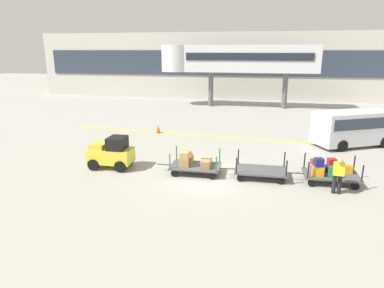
{
  "coord_description": "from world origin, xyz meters",
  "views": [
    {
      "loc": [
        2.24,
        -14.34,
        5.61
      ],
      "look_at": [
        -0.74,
        0.28,
        1.43
      ],
      "focal_mm": 31.59,
      "sensor_mm": 36.0,
      "label": 1
    }
  ],
  "objects": [
    {
      "name": "ground_plane",
      "position": [
        0.0,
        0.0,
        0.0
      ],
      "size": [
        120.0,
        120.0,
        0.0
      ],
      "primitive_type": "plane",
      "color": "#9E9B91"
    },
    {
      "name": "apron_lead_line",
      "position": [
        -1.27,
        7.5,
        0.0
      ],
      "size": [
        19.96,
        2.17,
        0.01
      ],
      "primitive_type": "cube",
      "rotation": [
        0.0,
        0.0,
        -0.1
      ],
      "color": "yellow",
      "rests_on": "ground_plane"
    },
    {
      "name": "terminal_building",
      "position": [
        0.0,
        25.98,
        3.78
      ],
      "size": [
        49.1,
        2.51,
        7.54
      ],
      "color": "#BCB7AD",
      "rests_on": "ground_plane"
    },
    {
      "name": "jet_bridge",
      "position": [
        -0.81,
        19.99,
        4.72
      ],
      "size": [
        15.39,
        3.0,
        6.07
      ],
      "color": "silver",
      "rests_on": "ground_plane"
    },
    {
      "name": "baggage_tug",
      "position": [
        -4.75,
        0.27,
        0.75
      ],
      "size": [
        2.11,
        1.24,
        1.58
      ],
      "color": "gold",
      "rests_on": "ground_plane"
    },
    {
      "name": "baggage_cart_lead",
      "position": [
        -0.65,
        0.3,
        0.52
      ],
      "size": [
        3.01,
        1.42,
        1.1
      ],
      "color": "#4C4C4F",
      "rests_on": "ground_plane"
    },
    {
      "name": "baggage_cart_middle",
      "position": [
        2.41,
        0.32,
        0.35
      ],
      "size": [
        3.01,
        1.42,
        1.1
      ],
      "color": "#4C4C4F",
      "rests_on": "ground_plane"
    },
    {
      "name": "baggage_cart_tail",
      "position": [
        5.29,
        0.36,
        0.53
      ],
      "size": [
        3.01,
        1.42,
        1.18
      ],
      "color": "#4C4C4F",
      "rests_on": "ground_plane"
    },
    {
      "name": "baggage_handler",
      "position": [
        5.42,
        -0.88,
        0.87
      ],
      "size": [
        0.44,
        0.46,
        1.56
      ],
      "color": "black",
      "rests_on": "ground_plane"
    },
    {
      "name": "shuttle_van",
      "position": [
        7.83,
        6.9,
        1.23
      ],
      "size": [
        5.14,
        3.89,
        2.1
      ],
      "color": "silver",
      "rests_on": "ground_plane"
    },
    {
      "name": "safety_cone_near",
      "position": [
        -4.65,
        7.64,
        0.28
      ],
      "size": [
        0.36,
        0.36,
        0.55
      ],
      "primitive_type": "cone",
      "color": "#EA590F",
      "rests_on": "ground_plane"
    }
  ]
}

